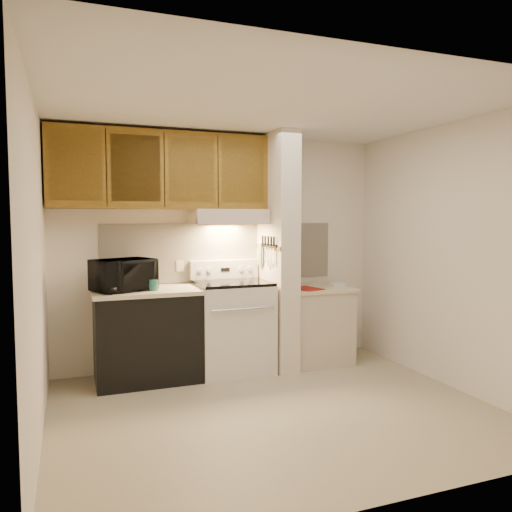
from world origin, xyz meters
TOP-DOWN VIEW (x-y plane):
  - floor at (0.00, 0.00)m, footprint 3.60×3.60m
  - ceiling at (0.00, 0.00)m, footprint 3.60×3.60m
  - wall_back at (0.00, 1.50)m, footprint 3.60×2.50m
  - wall_left at (-1.80, 0.00)m, footprint 0.02×3.00m
  - wall_right at (1.80, 0.00)m, footprint 0.02×3.00m
  - backsplash at (0.00, 1.49)m, footprint 2.60×0.02m
  - range_body at (0.00, 1.16)m, footprint 0.76×0.65m
  - oven_window at (0.00, 0.84)m, footprint 0.50×0.01m
  - oven_handle at (0.00, 0.80)m, footprint 0.65×0.02m
  - cooktop at (0.00, 1.16)m, footprint 0.74×0.64m
  - range_backguard at (0.00, 1.44)m, footprint 0.76×0.08m
  - range_display at (0.00, 1.40)m, footprint 0.10×0.01m
  - range_knob_left_outer at (-0.28, 1.40)m, footprint 0.05×0.02m
  - range_knob_left_inner at (-0.18, 1.40)m, footprint 0.05×0.02m
  - range_knob_right_inner at (0.18, 1.40)m, footprint 0.05×0.02m
  - range_knob_right_outer at (0.28, 1.40)m, footprint 0.05×0.02m
  - dishwasher_front at (-0.88, 1.17)m, footprint 1.00×0.63m
  - left_countertop at (-0.88, 1.17)m, footprint 1.04×0.67m
  - spoon_rest at (-0.96, 1.36)m, footprint 0.25×0.15m
  - teal_jar at (-0.83, 1.06)m, footprint 0.11×0.11m
  - outlet at (-0.48, 1.48)m, footprint 0.08×0.01m
  - microwave at (-1.10, 1.15)m, footprint 0.66×0.57m
  - partition_pillar at (0.51, 1.15)m, footprint 0.22×0.70m
  - pillar_trim at (0.39, 1.15)m, footprint 0.01×0.70m
  - knife_strip at (0.39, 1.10)m, footprint 0.02×0.42m
  - knife_blade_a at (0.38, 0.94)m, footprint 0.01×0.03m
  - knife_handle_a at (0.38, 0.93)m, footprint 0.02×0.02m
  - knife_blade_b at (0.38, 1.02)m, footprint 0.01×0.04m
  - knife_handle_b at (0.38, 1.01)m, footprint 0.02×0.02m
  - knife_blade_c at (0.38, 1.10)m, footprint 0.01×0.04m
  - knife_handle_c at (0.38, 1.09)m, footprint 0.02×0.02m
  - knife_blade_d at (0.38, 1.17)m, footprint 0.01×0.04m
  - knife_handle_d at (0.38, 1.17)m, footprint 0.02×0.02m
  - knife_blade_e at (0.38, 1.27)m, footprint 0.01×0.04m
  - knife_handle_e at (0.38, 1.25)m, footprint 0.02×0.02m
  - oven_mitt at (0.38, 1.32)m, footprint 0.03×0.09m
  - right_cab_base at (0.97, 1.15)m, footprint 0.70×0.60m
  - right_countertop at (0.97, 1.15)m, footprint 0.74×0.64m
  - red_folder at (0.79, 1.00)m, footprint 0.31×0.37m
  - white_box at (1.19, 1.05)m, footprint 0.17×0.12m
  - range_hood at (0.00, 1.28)m, footprint 0.78×0.44m
  - hood_lip at (0.00, 1.07)m, footprint 0.78×0.04m
  - upper_cabinets at (-0.69, 1.32)m, footprint 2.18×0.33m
  - cab_door_a at (-1.51, 1.17)m, footprint 0.46×0.01m
  - cab_gap_a at (-1.23, 1.16)m, footprint 0.01×0.01m
  - cab_door_b at (-0.96, 1.17)m, footprint 0.46×0.01m
  - cab_gap_b at (-0.69, 1.16)m, footprint 0.01×0.01m
  - cab_door_c at (-0.42, 1.17)m, footprint 0.46×0.01m
  - cab_gap_c at (-0.14, 1.16)m, footprint 0.01×0.01m
  - cab_door_d at (0.13, 1.17)m, footprint 0.46×0.01m

SIDE VIEW (x-z plane):
  - floor at x=0.00m, z-range 0.00..0.00m
  - right_cab_base at x=0.97m, z-range 0.00..0.81m
  - dishwasher_front at x=-0.88m, z-range 0.00..0.87m
  - range_body at x=0.00m, z-range 0.00..0.92m
  - oven_window at x=0.00m, z-range 0.35..0.65m
  - oven_handle at x=0.00m, z-range 0.71..0.73m
  - right_countertop at x=0.97m, z-range 0.81..0.85m
  - red_folder at x=0.79m, z-range 0.85..0.86m
  - white_box at x=1.19m, z-range 0.85..0.89m
  - left_countertop at x=-0.88m, z-range 0.87..0.91m
  - spoon_rest at x=-0.96m, z-range 0.91..0.93m
  - cooktop at x=0.00m, z-range 0.92..0.95m
  - teal_jar at x=-0.83m, z-range 0.91..1.02m
  - range_backguard at x=0.00m, z-range 0.95..1.15m
  - range_display at x=0.00m, z-range 1.03..1.07m
  - range_knob_left_outer at x=-0.28m, z-range 1.03..1.07m
  - range_knob_left_inner at x=-0.18m, z-range 1.03..1.07m
  - range_knob_right_inner at x=0.18m, z-range 1.03..1.07m
  - range_knob_right_outer at x=0.28m, z-range 1.03..1.07m
  - microwave at x=-1.10m, z-range 0.91..1.22m
  - outlet at x=-0.48m, z-range 1.04..1.16m
  - knife_blade_c at x=0.38m, z-range 1.10..1.30m
  - oven_mitt at x=0.38m, z-range 1.09..1.32m
  - knife_blade_b at x=0.38m, z-range 1.12..1.30m
  - knife_blade_e at x=0.38m, z-range 1.12..1.30m
  - knife_blade_a at x=0.38m, z-range 1.14..1.30m
  - knife_blade_d at x=0.38m, z-range 1.14..1.30m
  - backsplash at x=0.00m, z-range 0.92..1.55m
  - wall_back at x=0.00m, z-range 1.24..1.26m
  - wall_left at x=-1.80m, z-range 0.00..2.50m
  - wall_right at x=1.80m, z-range 0.00..2.50m
  - partition_pillar at x=0.51m, z-range 0.00..2.50m
  - pillar_trim at x=0.39m, z-range 1.28..1.32m
  - knife_strip at x=0.39m, z-range 1.30..1.34m
  - knife_handle_a at x=0.38m, z-range 1.32..1.42m
  - knife_handle_b at x=0.38m, z-range 1.32..1.42m
  - knife_handle_c at x=0.38m, z-range 1.32..1.42m
  - knife_handle_d at x=0.38m, z-range 1.32..1.42m
  - knife_handle_e at x=0.38m, z-range 1.32..1.42m
  - hood_lip at x=0.00m, z-range 1.55..1.61m
  - range_hood at x=0.00m, z-range 1.55..1.70m
  - upper_cabinets at x=-0.69m, z-range 1.70..2.47m
  - cab_door_a at x=-1.51m, z-range 1.77..2.40m
  - cab_gap_a at x=-1.23m, z-range 1.72..2.45m
  - cab_door_b at x=-0.96m, z-range 1.77..2.40m
  - cab_gap_b at x=-0.69m, z-range 1.72..2.45m
  - cab_door_c at x=-0.42m, z-range 1.77..2.40m
  - cab_gap_c at x=-0.14m, z-range 1.72..2.45m
  - cab_door_d at x=0.13m, z-range 1.77..2.40m
  - ceiling at x=0.00m, z-range 2.50..2.50m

